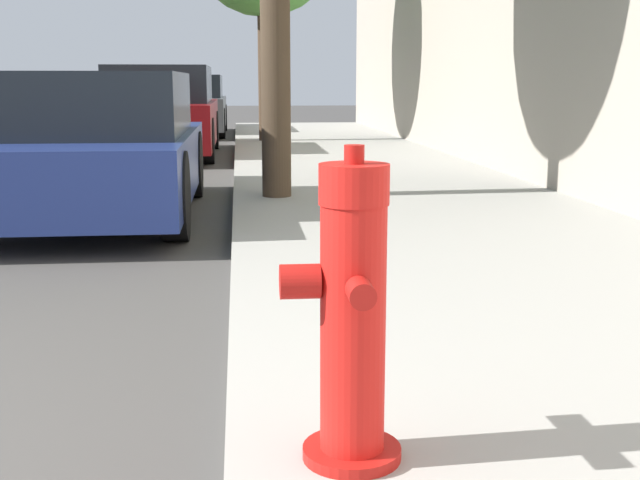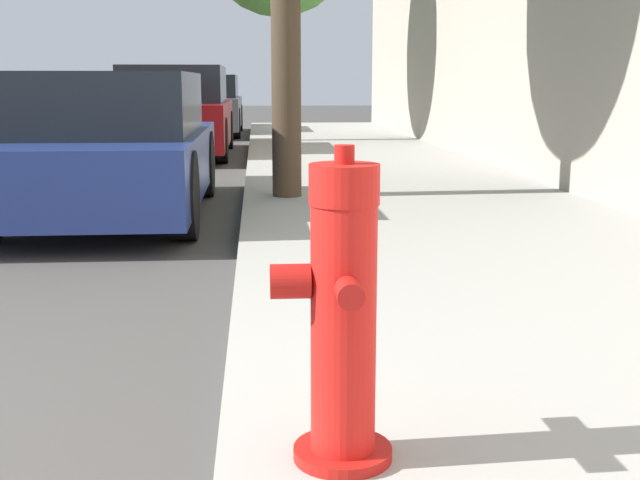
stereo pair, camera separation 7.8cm
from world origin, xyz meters
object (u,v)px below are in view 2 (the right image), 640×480
(fire_hydrant, at_px, (342,319))
(parked_car_mid, at_px, (177,113))
(parked_car_near, at_px, (109,147))
(parked_car_far, at_px, (204,106))

(fire_hydrant, relative_size, parked_car_mid, 0.21)
(parked_car_near, bearing_deg, fire_hydrant, -73.24)
(parked_car_mid, xyz_separation_m, parked_car_far, (0.09, 5.48, -0.04))
(parked_car_near, height_order, parked_car_far, parked_car_far)
(parked_car_near, bearing_deg, parked_car_mid, 89.76)
(parked_car_far, bearing_deg, parked_car_near, -90.57)
(fire_hydrant, xyz_separation_m, parked_car_mid, (-1.56, 11.42, 0.15))
(parked_car_near, xyz_separation_m, parked_car_far, (0.12, 11.64, 0.03))
(parked_car_near, relative_size, parked_car_mid, 0.90)
(parked_car_near, xyz_separation_m, parked_car_mid, (0.03, 6.17, 0.07))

